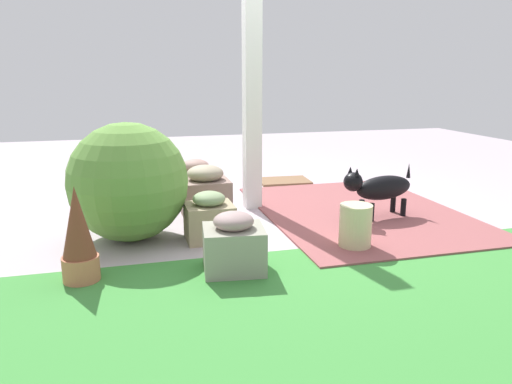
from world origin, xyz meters
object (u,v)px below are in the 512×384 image
at_px(doormat, 284,181).
at_px(dog, 379,188).
at_px(stone_planter_nearest, 195,182).
at_px(stone_planter_near, 206,193).
at_px(stone_planter_far, 234,245).
at_px(ceramic_urn, 355,226).
at_px(terracotta_pot_tall, 101,183).
at_px(stone_planter_mid, 209,218).
at_px(round_shrub, 128,182).
at_px(terracotta_pot_spiky, 78,236).
at_px(porch_pillar, 252,85).

bearing_deg(doormat, dog, 101.57).
xyz_separation_m(stone_planter_nearest, stone_planter_near, (-0.00, 0.64, 0.03)).
height_order(stone_planter_far, ceramic_urn, stone_planter_far).
relative_size(terracotta_pot_tall, dog, 0.93).
distance_m(stone_planter_near, ceramic_urn, 1.47).
height_order(stone_planter_mid, stone_planter_far, stone_planter_far).
bearing_deg(stone_planter_nearest, round_shrub, 58.37).
xyz_separation_m(round_shrub, ceramic_urn, (-1.64, 0.66, -0.30)).
bearing_deg(terracotta_pot_spiky, stone_planter_near, -129.71).
distance_m(terracotta_pot_spiky, doormat, 3.27).
bearing_deg(stone_planter_mid, dog, -174.19).
height_order(terracotta_pot_tall, ceramic_urn, terracotta_pot_tall).
distance_m(terracotta_pot_tall, dog, 2.67).
height_order(stone_planter_far, dog, dog).
distance_m(porch_pillar, doormat, 1.67).
xyz_separation_m(terracotta_pot_tall, terracotta_pot_spiky, (0.07, 1.81, 0.05)).
relative_size(stone_planter_mid, dog, 0.54).
height_order(dog, ceramic_urn, dog).
distance_m(stone_planter_far, terracotta_pot_spiky, 1.00).
relative_size(porch_pillar, ceramic_urn, 6.97).
distance_m(porch_pillar, stone_planter_near, 1.11).
bearing_deg(terracotta_pot_tall, stone_planter_far, 115.63).
bearing_deg(dog, ceramic_urn, 49.62).
distance_m(stone_planter_mid, ceramic_urn, 1.14).
distance_m(stone_planter_nearest, doormat, 1.31).
height_order(terracotta_pot_tall, dog, terracotta_pot_tall).
bearing_deg(stone_planter_nearest, doormat, -153.85).
bearing_deg(terracotta_pot_spiky, doormat, -131.78).
relative_size(stone_planter_near, dog, 0.66).
relative_size(round_shrub, dog, 1.27).
distance_m(stone_planter_far, terracotta_pot_tall, 2.11).
bearing_deg(round_shrub, dog, 179.68).
distance_m(porch_pillar, terracotta_pot_tall, 1.76).
bearing_deg(stone_planter_nearest, ceramic_urn, 118.75).
bearing_deg(terracotta_pot_spiky, dog, -163.55).
bearing_deg(ceramic_urn, stone_planter_far, 11.08).
distance_m(terracotta_pot_spiky, dog, 2.63).
height_order(stone_planter_mid, ceramic_urn, stone_planter_mid).
bearing_deg(stone_planter_nearest, stone_planter_near, 90.26).
bearing_deg(stone_planter_near, terracotta_pot_spiky, 50.29).
relative_size(stone_planter_far, doormat, 0.73).
distance_m(stone_planter_near, terracotta_pot_spiky, 1.58).
bearing_deg(terracotta_pot_tall, ceramic_urn, 138.01).
xyz_separation_m(stone_planter_nearest, stone_planter_mid, (0.07, 1.28, -0.02)).
height_order(stone_planter_nearest, terracotta_pot_tall, terracotta_pot_tall).
relative_size(stone_planter_far, round_shrub, 0.47).
height_order(stone_planter_nearest, ceramic_urn, stone_planter_nearest).
distance_m(stone_planter_near, stone_planter_mid, 0.64).
xyz_separation_m(stone_planter_far, round_shrub, (0.66, -0.85, 0.28)).
bearing_deg(terracotta_pot_spiky, stone_planter_nearest, -118.43).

